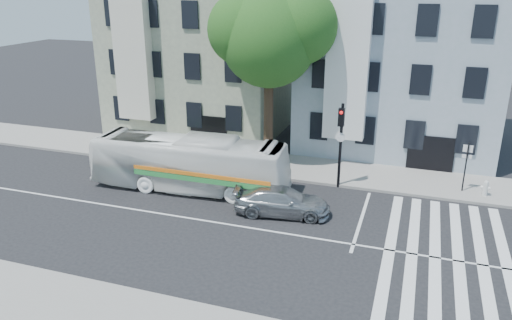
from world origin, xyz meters
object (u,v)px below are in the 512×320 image
at_px(bus, 189,163).
at_px(fire_hydrant, 486,188).
at_px(sedan, 282,201).
at_px(traffic_signal, 341,135).

xyz_separation_m(bus, fire_hydrant, (14.92, 3.83, -0.91)).
height_order(bus, sedan, bus).
xyz_separation_m(bus, traffic_signal, (7.50, 2.74, 1.52)).
bearing_deg(fire_hydrant, bus, -165.61).
bearing_deg(fire_hydrant, sedan, -151.29).
height_order(traffic_signal, fire_hydrant, traffic_signal).
height_order(sedan, traffic_signal, traffic_signal).
bearing_deg(traffic_signal, sedan, -114.07).
bearing_deg(sedan, bus, 67.35).
bearing_deg(sedan, traffic_signal, -35.20).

